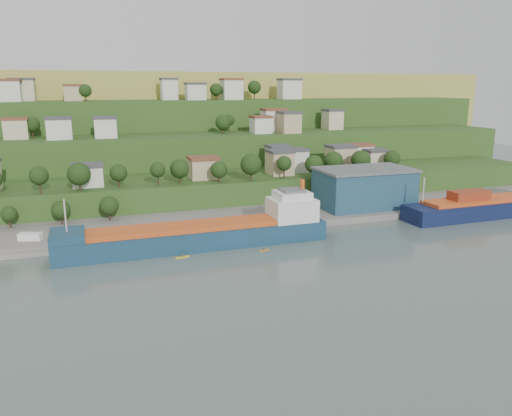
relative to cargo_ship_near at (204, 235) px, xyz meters
name	(u,v)px	position (x,y,z in m)	size (l,w,h in m)	color
ground	(260,251)	(12.58, -8.35, -2.89)	(500.00, 500.00, 0.00)	#495955
quay	(290,218)	(32.58, 19.65, -2.89)	(220.00, 26.00, 4.00)	slate
pebble_beach	(34,247)	(-42.42, 13.65, -2.89)	(40.00, 18.00, 2.40)	slate
hillside	(162,161)	(12.59, 160.34, -2.80)	(360.00, 211.35, 96.00)	#284719
cargo_ship_near	(204,235)	(0.00, 0.00, 0.00)	(70.42, 11.48, 18.09)	#133347
cargo_ship_far	(501,206)	(99.62, 1.56, -0.10)	(65.25, 12.08, 17.67)	#0C1236
warehouse	(364,187)	(58.64, 18.93, 5.55)	(31.11, 19.17, 12.80)	navy
caravan	(30,238)	(-43.10, 13.40, -0.35)	(5.72, 2.38, 2.67)	white
dinghy	(97,236)	(-26.65, 12.53, -1.27)	(4.21, 1.58, 0.84)	silver
kayak_orange	(264,250)	(13.59, -8.87, -2.68)	(2.89, 1.48, 0.72)	orange
kayak_yellow	(182,257)	(-7.21, -7.30, -2.63)	(3.57, 1.18, 0.88)	gold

